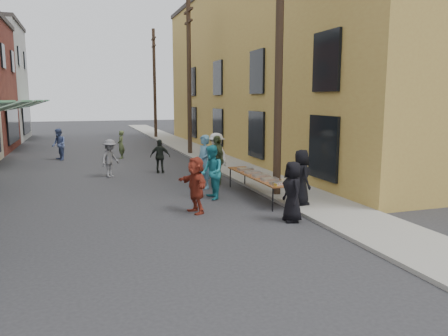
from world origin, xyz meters
TOP-DOWN VIEW (x-y plane):
  - ground at (0.00, 0.00)m, footprint 120.00×120.00m
  - sidewalk at (5.00, 15.00)m, footprint 2.20×60.00m
  - building_ochre at (11.10, 14.00)m, footprint 10.00×28.00m
  - utility_pole_near at (4.30, 3.00)m, footprint 0.26×0.26m
  - utility_pole_mid at (4.30, 15.00)m, footprint 0.26×0.26m
  - utility_pole_far at (4.30, 27.00)m, footprint 0.26×0.26m
  - serving_table at (3.63, 3.10)m, footprint 0.70×4.00m
  - catering_tray_sausage at (3.63, 1.45)m, footprint 0.50×0.33m
  - catering_tray_foil_b at (3.63, 2.10)m, footprint 0.50×0.33m
  - catering_tray_buns at (3.63, 2.80)m, footprint 0.50×0.33m
  - catering_tray_foil_d at (3.63, 3.50)m, footprint 0.50×0.33m
  - catering_tray_buns_end at (3.63, 4.20)m, footprint 0.50×0.33m
  - condiment_jar_a at (3.41, 1.15)m, footprint 0.07×0.07m
  - condiment_jar_b at (3.41, 1.25)m, footprint 0.07×0.07m
  - condiment_jar_c at (3.41, 1.35)m, footprint 0.07×0.07m
  - cup_stack at (3.83, 1.20)m, footprint 0.08×0.08m
  - guest_front_a at (3.40, 0.12)m, footprint 0.59×0.84m
  - guest_front_b at (2.38, 5.11)m, footprint 0.68×0.83m
  - guest_front_c at (2.12, 3.33)m, footprint 0.71×0.89m
  - guest_front_d at (3.40, 6.88)m, footprint 1.11×1.40m
  - guest_front_e at (3.08, 5.78)m, footprint 0.53×1.13m
  - guest_queue_back at (1.18, 1.82)m, footprint 0.77×1.58m
  - server at (4.35, 1.41)m, footprint 0.57×0.84m
  - passerby_left at (-0.74, 8.61)m, footprint 1.12×1.17m
  - passerby_mid at (1.44, 8.96)m, footprint 0.95×0.64m
  - passerby_right at (0.25, 14.46)m, footprint 0.49×0.64m
  - passerby_far at (-2.98, 14.82)m, footprint 0.89×1.00m

SIDE VIEW (x-z plane):
  - ground at x=0.00m, z-range 0.00..0.00m
  - sidewalk at x=5.00m, z-range 0.00..0.10m
  - serving_table at x=3.63m, z-range 0.34..1.09m
  - passerby_mid at x=1.44m, z-range 0.00..1.50m
  - passerby_right at x=0.25m, z-range 0.00..1.55m
  - catering_tray_sausage at x=3.63m, z-range 0.75..0.83m
  - catering_tray_foil_b at x=3.63m, z-range 0.75..0.83m
  - catering_tray_buns at x=3.63m, z-range 0.75..0.83m
  - catering_tray_foil_d at x=3.63m, z-range 0.75..0.83m
  - catering_tray_buns_end at x=3.63m, z-range 0.75..0.83m
  - condiment_jar_a at x=3.41m, z-range 0.75..0.83m
  - condiment_jar_b at x=3.41m, z-range 0.75..0.83m
  - condiment_jar_c at x=3.41m, z-range 0.75..0.83m
  - passerby_left at x=-0.74m, z-range 0.00..1.60m
  - cup_stack at x=3.83m, z-range 0.75..0.87m
  - guest_front_a at x=3.40m, z-range 0.00..1.63m
  - guest_queue_back at x=1.18m, z-range 0.00..1.64m
  - passerby_far at x=-2.98m, z-range 0.00..1.71m
  - guest_front_c at x=2.12m, z-range 0.00..1.79m
  - server at x=4.35m, z-range 0.10..1.77m
  - guest_front_e at x=3.08m, z-range 0.00..1.88m
  - guest_front_d at x=3.40m, z-range 0.00..1.89m
  - guest_front_b at x=2.38m, z-range 0.00..1.97m
  - utility_pole_near at x=4.30m, z-range 0.00..9.00m
  - utility_pole_mid at x=4.30m, z-range 0.00..9.00m
  - utility_pole_far at x=4.30m, z-range 0.00..9.00m
  - building_ochre at x=11.10m, z-range 0.00..10.00m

